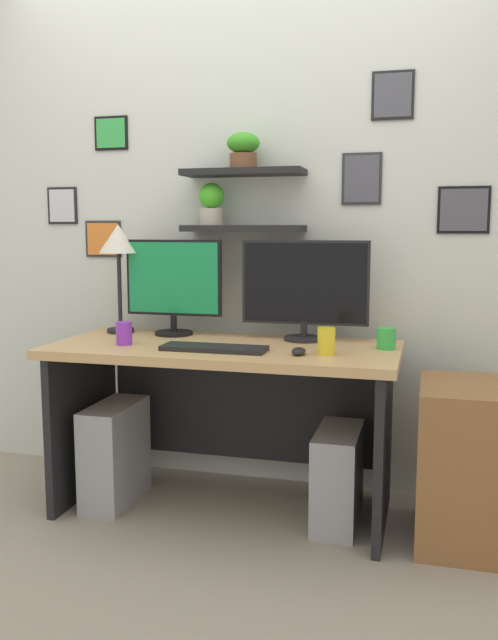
{
  "coord_description": "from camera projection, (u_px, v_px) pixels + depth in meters",
  "views": [
    {
      "loc": [
        0.85,
        -2.76,
        1.25
      ],
      "look_at": [
        0.1,
        0.05,
        0.86
      ],
      "focal_mm": 37.8,
      "sensor_mm": 36.0,
      "label": 1
    }
  ],
  "objects": [
    {
      "name": "computer_tower_right",
      "position": [
        338.0,
        477.0,
        2.86
      ],
      "size": [
        0.18,
        0.4,
        0.41
      ],
      "primitive_type": "cube",
      "color": "#99999E",
      "rests_on": "ground"
    },
    {
      "name": "water_cup",
      "position": [
        326.0,
        341.0,
        2.7
      ],
      "size": [
        0.07,
        0.07,
        0.11
      ],
      "primitive_type": "cylinder",
      "color": "yellow",
      "rests_on": "desk"
    },
    {
      "name": "pen_cup",
      "position": [
        124.0,
        333.0,
        2.93
      ],
      "size": [
        0.07,
        0.07,
        0.1
      ],
      "primitive_type": "cylinder",
      "color": "purple",
      "rests_on": "desk"
    },
    {
      "name": "drawer_cabinet",
      "position": [
        474.0,
        464.0,
        2.68
      ],
      "size": [
        0.44,
        0.5,
        0.64
      ],
      "primitive_type": "cube",
      "color": "brown",
      "rests_on": "ground"
    },
    {
      "name": "monitor_left",
      "position": [
        174.0,
        284.0,
        3.18
      ],
      "size": [
        0.47,
        0.18,
        0.45
      ],
      "color": "black",
      "rests_on": "desk"
    },
    {
      "name": "desk_lamp",
      "position": [
        118.0,
        246.0,
        3.22
      ],
      "size": [
        0.19,
        0.19,
        0.52
      ],
      "color": "black",
      "rests_on": "desk"
    },
    {
      "name": "ground_plane",
      "position": [
        225.0,
        509.0,
        3.03
      ],
      "size": [
        8.0,
        8.0,
        0.0
      ],
      "primitive_type": "plane",
      "color": "gray"
    },
    {
      "name": "coffee_mug",
      "position": [
        386.0,
        338.0,
        2.83
      ],
      "size": [
        0.08,
        0.08,
        0.09
      ],
      "primitive_type": "cylinder",
      "color": "green",
      "rests_on": "desk"
    },
    {
      "name": "back_wall_assembly",
      "position": [
        250.0,
        207.0,
        3.26
      ],
      "size": [
        4.4,
        0.24,
        2.7
      ],
      "color": "silver",
      "rests_on": "ground"
    },
    {
      "name": "computer_tower_left",
      "position": [
        115.0,
        453.0,
        3.08
      ],
      "size": [
        0.18,
        0.4,
        0.46
      ],
      "primitive_type": "cube",
      "color": "#99999E",
      "rests_on": "ground"
    },
    {
      "name": "monitor_right",
      "position": [
        305.0,
        287.0,
        3.02
      ],
      "size": [
        0.58,
        0.18,
        0.45
      ],
      "color": "black",
      "rests_on": "desk"
    },
    {
      "name": "keyboard",
      "position": [
        214.0,
        348.0,
        2.79
      ],
      "size": [
        0.44,
        0.14,
        0.02
      ],
      "primitive_type": "cube",
      "color": "black",
      "rests_on": "desk"
    },
    {
      "name": "computer_mouse",
      "position": [
        299.0,
        351.0,
        2.7
      ],
      "size": [
        0.06,
        0.09,
        0.03
      ],
      "primitive_type": "ellipsoid",
      "color": "black",
      "rests_on": "desk"
    },
    {
      "name": "desk",
      "position": [
        228.0,
        390.0,
        3.01
      ],
      "size": [
        1.51,
        0.68,
        0.75
      ],
      "color": "tan",
      "rests_on": "ground"
    }
  ]
}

